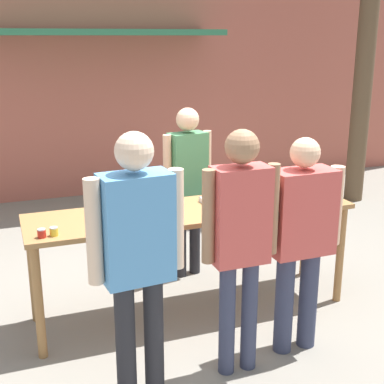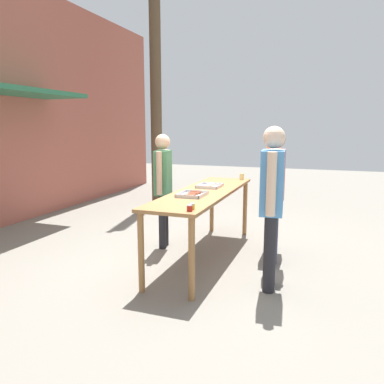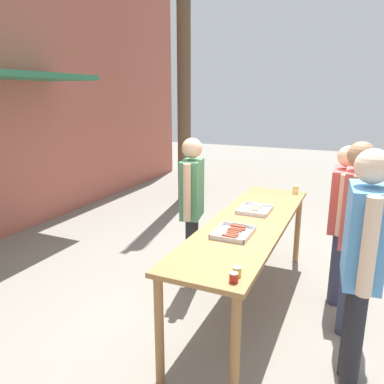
# 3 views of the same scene
# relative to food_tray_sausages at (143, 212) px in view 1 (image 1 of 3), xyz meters

# --- Properties ---
(ground_plane) EXTENTS (24.00, 24.00, 0.00)m
(ground_plane) POSITION_rel_food_tray_sausages_xyz_m (0.42, -0.03, -0.96)
(ground_plane) COLOR gray
(building_facade_back) EXTENTS (12.00, 1.11, 4.50)m
(building_facade_back) POSITION_rel_food_tray_sausages_xyz_m (0.42, 3.95, 1.30)
(building_facade_back) COLOR #A85647
(building_facade_back) RESTS_ON ground
(serving_table) EXTENTS (2.76, 0.72, 0.95)m
(serving_table) POSITION_rel_food_tray_sausages_xyz_m (0.42, -0.03, -0.12)
(serving_table) COLOR olive
(serving_table) RESTS_ON ground
(food_tray_sausages) EXTENTS (0.39, 0.32, 0.04)m
(food_tray_sausages) POSITION_rel_food_tray_sausages_xyz_m (0.00, 0.00, 0.00)
(food_tray_sausages) COLOR silver
(food_tray_sausages) RESTS_ON serving_table
(food_tray_buns) EXTENTS (0.37, 0.32, 0.05)m
(food_tray_buns) POSITION_rel_food_tray_sausages_xyz_m (0.75, 0.00, 0.00)
(food_tray_buns) COLOR silver
(food_tray_buns) RESTS_ON serving_table
(condiment_jar_mustard) EXTENTS (0.06, 0.06, 0.07)m
(condiment_jar_mustard) POSITION_rel_food_tray_sausages_xyz_m (-0.83, -0.27, 0.02)
(condiment_jar_mustard) COLOR #B22319
(condiment_jar_mustard) RESTS_ON serving_table
(condiment_jar_ketchup) EXTENTS (0.06, 0.06, 0.07)m
(condiment_jar_ketchup) POSITION_rel_food_tray_sausages_xyz_m (-0.74, -0.27, 0.02)
(condiment_jar_ketchup) COLOR gold
(condiment_jar_ketchup) RESTS_ON serving_table
(beer_cup) EXTENTS (0.07, 0.07, 0.10)m
(beer_cup) POSITION_rel_food_tray_sausages_xyz_m (1.67, -0.27, 0.04)
(beer_cup) COLOR #DBC67A
(beer_cup) RESTS_ON serving_table
(person_server_behind_table) EXTENTS (0.52, 0.26, 1.70)m
(person_server_behind_table) POSITION_rel_food_tray_sausages_xyz_m (0.64, 0.69, 0.08)
(person_server_behind_table) COLOR #232328
(person_server_behind_table) RESTS_ON ground
(person_customer_holding_hotdog) EXTENTS (0.63, 0.28, 1.82)m
(person_customer_holding_hotdog) POSITION_rel_food_tray_sausages_xyz_m (-0.31, -1.04, 0.13)
(person_customer_holding_hotdog) COLOR #232328
(person_customer_holding_hotdog) RESTS_ON ground
(person_customer_with_cup) EXTENTS (0.68, 0.27, 1.67)m
(person_customer_with_cup) POSITION_rel_food_tray_sausages_xyz_m (0.97, -0.86, 0.02)
(person_customer_with_cup) COLOR #333851
(person_customer_with_cup) RESTS_ON ground
(person_customer_waiting_in_line) EXTENTS (0.56, 0.23, 1.78)m
(person_customer_waiting_in_line) POSITION_rel_food_tray_sausages_xyz_m (0.43, -0.97, 0.11)
(person_customer_waiting_in_line) COLOR #333851
(person_customer_waiting_in_line) RESTS_ON ground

